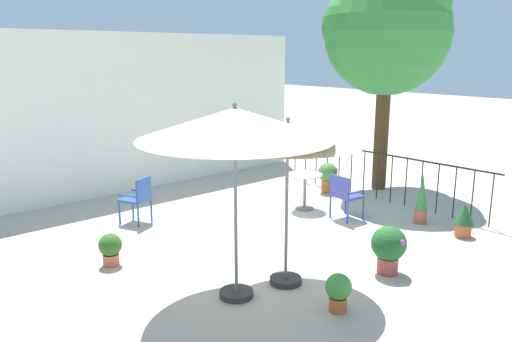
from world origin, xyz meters
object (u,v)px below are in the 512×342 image
potted_plant_2 (328,175)px  cafe_table_0 (305,185)px  patio_umbrella_1 (288,135)px  potted_plant_0 (339,290)px  patio_chair_1 (138,197)px  potted_plant_5 (389,246)px  potted_plant_1 (464,219)px  patio_chair_0 (344,193)px  patio_umbrella_0 (235,125)px  potted_plant_4 (110,248)px  potted_plant_3 (422,200)px  shade_tree (387,32)px

potted_plant_2 → cafe_table_0: bearing=-158.4°
patio_umbrella_1 → potted_plant_2: patio_umbrella_1 is taller
patio_umbrella_1 → potted_plant_0: size_ratio=4.75×
patio_umbrella_1 → patio_chair_1: bearing=93.7°
potted_plant_0 → potted_plant_5: (1.39, 0.24, 0.13)m
patio_umbrella_1 → potted_plant_1: (3.57, -0.74, -1.74)m
patio_umbrella_1 → patio_chair_0: 3.39m
patio_umbrella_0 → potted_plant_4: patio_umbrella_0 is taller
patio_chair_1 → potted_plant_5: (1.56, -4.36, -0.10)m
patio_umbrella_0 → cafe_table_0: bearing=30.4°
patio_umbrella_1 → potted_plant_2: bearing=33.9°
potted_plant_0 → potted_plant_5: 1.42m
potted_plant_3 → potted_plant_4: size_ratio=1.92×
patio_chair_0 → potted_plant_4: bearing=167.6°
potted_plant_1 → patio_umbrella_0: bearing=168.6°
patio_umbrella_0 → patio_umbrella_1: bearing=-10.5°
potted_plant_2 → patio_umbrella_0: bearing=-151.8°
cafe_table_0 → potted_plant_2: size_ratio=1.06×
shade_tree → potted_plant_3: (-1.56, -2.02, -3.07)m
patio_chair_0 → potted_plant_5: (-1.44, -1.96, -0.11)m
patio_chair_0 → patio_umbrella_1: bearing=-156.1°
patio_umbrella_1 → cafe_table_0: 3.80m
patio_umbrella_0 → potted_plant_5: size_ratio=3.58×
potted_plant_1 → shade_tree: bearing=60.4°
potted_plant_4 → potted_plant_5: size_ratio=0.70×
potted_plant_1 → potted_plant_2: bearing=82.7°
patio_umbrella_1 → patio_chair_0: bearing=23.9°
patio_umbrella_1 → patio_chair_1: (-0.24, 3.61, -1.55)m
patio_umbrella_0 → potted_plant_1: bearing=-11.4°
potted_plant_1 → potted_plant_4: bearing=150.3°
patio_umbrella_0 → patio_umbrella_1: patio_umbrella_0 is taller
patio_umbrella_0 → potted_plant_0: (0.69, -1.12, -1.97)m
patio_umbrella_1 → shade_tree: bearing=22.5°
potted_plant_4 → cafe_table_0: bearing=0.2°
patio_umbrella_0 → potted_plant_0: 2.37m
cafe_table_0 → potted_plant_4: 4.23m
shade_tree → potted_plant_2: shade_tree is taller
potted_plant_0 → potted_plant_4: 3.46m
patio_umbrella_0 → potted_plant_5: (2.09, -0.88, -1.84)m
potted_plant_5 → potted_plant_2: bearing=52.0°
patio_chair_0 → potted_plant_0: (-2.83, -2.20, -0.24)m
cafe_table_0 → potted_plant_0: bearing=-131.3°
cafe_table_0 → potted_plant_5: 3.23m
patio_umbrella_0 → potted_plant_2: size_ratio=3.69×
shade_tree → patio_umbrella_1: bearing=-157.5°
potted_plant_1 → potted_plant_3: size_ratio=0.63×
patio_chair_0 → potted_plant_3: bearing=-50.8°
patio_umbrella_0 → potted_plant_5: patio_umbrella_0 is taller
patio_umbrella_0 → potted_plant_4: (-0.76, 2.02, -1.97)m
cafe_table_0 → potted_plant_5: (-1.38, -2.92, -0.10)m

